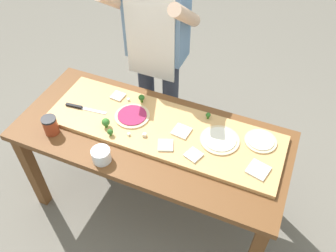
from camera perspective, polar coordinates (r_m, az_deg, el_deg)
The scene contains 22 objects.
ground_plane at distance 2.73m, azimuth -2.21°, elevation -12.24°, with size 8.00×8.00×0.00m, color #6B665B.
prep_table at distance 2.20m, azimuth -2.69°, elevation -3.18°, with size 1.66×0.73×0.77m.
cutting_board at distance 2.12m, azimuth -0.79°, elevation -0.44°, with size 1.43×0.45×0.03m, color tan.
chefs_knife at distance 2.30m, azimuth -13.96°, elevation 2.94°, with size 0.27×0.05×0.02m.
pizza_whole_cheese_artichoke at distance 2.10m, azimuth 14.73°, elevation -2.34°, with size 0.19×0.19×0.02m.
pizza_whole_white_garlic at distance 2.06m, azimuth 8.36°, elevation -2.22°, with size 0.23×0.23×0.02m.
pizza_whole_beet_magenta at distance 2.18m, azimuth -5.80°, elevation 1.66°, with size 0.22×0.22×0.02m.
pizza_slice_near_left at distance 2.01m, azimuth -0.39°, elevation -3.13°, with size 0.09×0.09×0.01m, color silver.
pizza_slice_near_right at distance 2.33m, azimuth -8.09°, elevation 4.81°, with size 0.08×0.08×0.01m, color silver.
pizza_slice_far_left at distance 1.97m, azimuth 4.14°, elevation -4.69°, with size 0.08×0.08×0.01m, color silver.
pizza_slice_far_right at distance 2.09m, azimuth 2.20°, elevation -0.85°, with size 0.10×0.10×0.01m, color silver.
pizza_slice_center at distance 1.96m, azimuth 14.36°, elevation -6.88°, with size 0.11×0.11×0.01m, color silver.
broccoli_floret_front_left at distance 2.16m, azimuth 6.50°, elevation 1.75°, with size 0.03×0.03×0.04m.
broccoli_floret_center_left at distance 2.08m, azimuth -9.32°, elevation -0.97°, with size 0.04×0.04×0.05m.
broccoli_floret_center_right at distance 2.13m, azimuth -10.02°, elevation 0.58°, with size 0.05×0.05×0.06m.
broccoli_floret_back_mid at distance 2.26m, azimuth -4.30°, elevation 4.56°, with size 0.04×0.04×0.06m.
cheese_crumble_a at distance 2.08m, azimuth -6.36°, elevation -1.34°, with size 0.02×0.02×0.02m, color silver.
cheese_crumble_b at distance 2.30m, azimuth -6.42°, elevation 4.26°, with size 0.02×0.02×0.02m, color white.
cheese_crumble_c at distance 2.06m, azimuth -3.82°, elevation -1.45°, with size 0.02×0.02×0.02m, color silver.
flour_cup at distance 1.99m, azimuth -10.71°, elevation -4.76°, with size 0.11×0.11×0.08m.
sauce_jar at distance 2.20m, azimuth -18.45°, elevation 0.09°, with size 0.09×0.09×0.11m.
cook_center at distance 2.44m, azimuth -1.85°, elevation 13.23°, with size 0.54×0.39×1.67m.
Camera 1 is at (0.65, -1.28, 2.32)m, focal length 37.75 mm.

